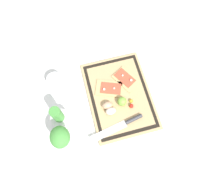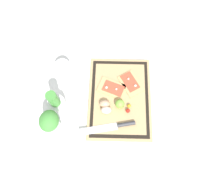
{
  "view_description": "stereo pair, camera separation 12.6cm",
  "coord_description": "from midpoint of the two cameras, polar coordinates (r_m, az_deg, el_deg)",
  "views": [
    {
      "loc": [
        -0.43,
        0.16,
        1.22
      ],
      "look_at": [
        0.0,
        0.05,
        0.04
      ],
      "focal_mm": 35.0,
      "sensor_mm": 36.0,
      "label": 1
    },
    {
      "loc": [
        -0.45,
        0.04,
        1.22
      ],
      "look_at": [
        0.0,
        0.05,
        0.04
      ],
      "focal_mm": 35.0,
      "sensor_mm": 36.0,
      "label": 2
    }
  ],
  "objects": [
    {
      "name": "pizza_slice_far",
      "position": [
        1.29,
        -3.49,
        1.62
      ],
      "size": [
        0.15,
        0.18,
        0.02
      ],
      "color": "tan",
      "rests_on": "cutting_board"
    },
    {
      "name": "sauce_jar",
      "position": [
        1.34,
        -16.89,
        2.96
      ],
      "size": [
        0.1,
        0.1,
        0.1
      ],
      "color": "silver",
      "rests_on": "ground_plane"
    },
    {
      "name": "pizza_slice_near",
      "position": [
        1.32,
        0.95,
        4.1
      ],
      "size": [
        0.19,
        0.17,
        0.02
      ],
      "color": "tan",
      "rests_on": "cutting_board"
    },
    {
      "name": "cherry_tomato_yellow",
      "position": [
        1.26,
        2.17,
        -1.69
      ],
      "size": [
        0.02,
        0.02,
        0.02
      ],
      "primitive_type": "sphere",
      "color": "gold",
      "rests_on": "cutting_board"
    },
    {
      "name": "knife",
      "position": [
        1.22,
        0.49,
        -7.57
      ],
      "size": [
        0.09,
        0.32,
        0.02
      ],
      "color": "silver",
      "rests_on": "cutting_board"
    },
    {
      "name": "cutting_board",
      "position": [
        1.29,
        -0.81,
        -0.31
      ],
      "size": [
        0.51,
        0.37,
        0.02
      ],
      "color": "tan",
      "rests_on": "ground_plane"
    },
    {
      "name": "cherry_tomato_red",
      "position": [
        1.25,
        2.22,
        -2.99
      ],
      "size": [
        0.02,
        0.02,
        0.02
      ],
      "primitive_type": "sphere",
      "color": "red",
      "rests_on": "cutting_board"
    },
    {
      "name": "herb_pot",
      "position": [
        1.24,
        -16.28,
        -5.95
      ],
      "size": [
        0.1,
        0.1,
        0.2
      ],
      "color": "white",
      "rests_on": "ground_plane"
    },
    {
      "name": "egg_brown",
      "position": [
        1.24,
        -4.11,
        -2.81
      ],
      "size": [
        0.04,
        0.06,
        0.04
      ],
      "primitive_type": "ellipsoid",
      "color": "tan",
      "rests_on": "cutting_board"
    },
    {
      "name": "herb_glass",
      "position": [
        1.16,
        -16.19,
        -10.97
      ],
      "size": [
        0.11,
        0.1,
        0.2
      ],
      "color": "silver",
      "rests_on": "ground_plane"
    },
    {
      "name": "egg_pink",
      "position": [
        1.23,
        -3.23,
        -4.34
      ],
      "size": [
        0.04,
        0.06,
        0.04
      ],
      "primitive_type": "ellipsoid",
      "color": "beige",
      "rests_on": "cutting_board"
    },
    {
      "name": "lime",
      "position": [
        1.24,
        -0.3,
        -1.82
      ],
      "size": [
        0.05,
        0.05,
        0.05
      ],
      "primitive_type": "sphere",
      "color": "#7FB742",
      "rests_on": "cutting_board"
    },
    {
      "name": "ground_plane",
      "position": [
        1.3,
        -0.81,
        -0.46
      ],
      "size": [
        6.0,
        6.0,
        0.0
      ],
      "primitive_type": "plane",
      "color": "white"
    }
  ]
}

